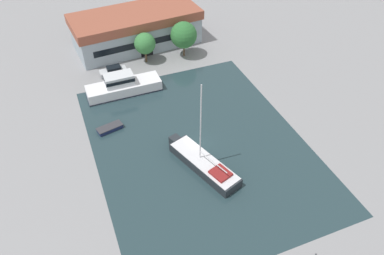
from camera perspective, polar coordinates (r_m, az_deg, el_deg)
name	(u,v)px	position (r m, az deg, el deg)	size (l,w,h in m)	color
ground_plane	(199,145)	(53.52, 1.13, -2.67)	(440.00, 440.00, 0.00)	gray
water_canal	(199,145)	(53.52, 1.13, -2.67)	(28.95, 37.94, 0.01)	#23383D
warehouse_building	(136,29)	(76.60, -8.48, 14.68)	(25.27, 12.65, 6.70)	#99A8B2
quay_tree_near_building	(145,44)	(70.27, -7.20, 12.58)	(3.90, 3.90, 5.73)	brown
quay_tree_by_water	(184,35)	(71.41, -1.28, 13.90)	(4.95, 4.95, 6.80)	brown
parked_car	(113,71)	(68.85, -11.91, 8.48)	(4.73, 1.84, 1.62)	silver
sailboat_moored	(203,163)	(49.98, 1.73, -5.46)	(6.52, 12.36, 13.04)	#23282D
motor_cruiser	(123,86)	(63.57, -10.50, 6.23)	(12.41, 3.77, 3.66)	white
small_dinghy	(110,128)	(57.03, -12.42, -0.09)	(4.08, 2.37, 0.64)	#19234C
mooring_bollard	(316,255)	(44.37, 18.32, -18.02)	(0.22, 0.22, 0.72)	#47474C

